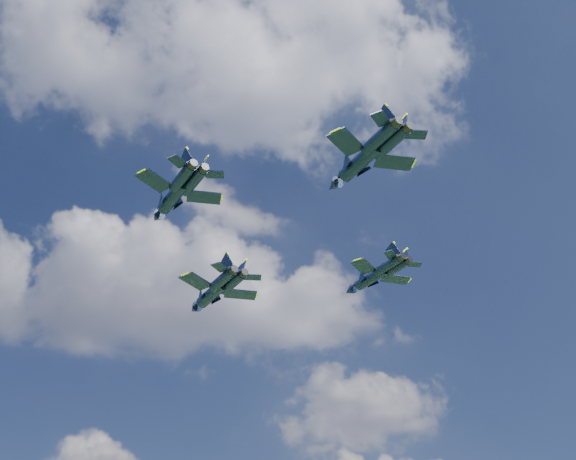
# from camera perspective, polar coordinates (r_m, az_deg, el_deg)

# --- Properties ---
(jet_lead) EXTENTS (12.57, 16.75, 4.09)m
(jet_lead) POSITION_cam_1_polar(r_m,az_deg,el_deg) (114.69, -6.15, -5.10)
(jet_lead) COLOR black
(jet_left) EXTENTS (11.29, 15.17, 3.68)m
(jet_left) POSITION_cam_1_polar(r_m,az_deg,el_deg) (96.28, -9.16, 2.49)
(jet_left) COLOR black
(jet_right) EXTENTS (11.06, 13.82, 3.44)m
(jet_right) POSITION_cam_1_polar(r_m,az_deg,el_deg) (110.71, 6.47, -3.83)
(jet_right) COLOR black
(jet_slot) EXTENTS (11.94, 16.02, 3.89)m
(jet_slot) POSITION_cam_1_polar(r_m,az_deg,el_deg) (90.54, 5.55, 5.28)
(jet_slot) COLOR black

